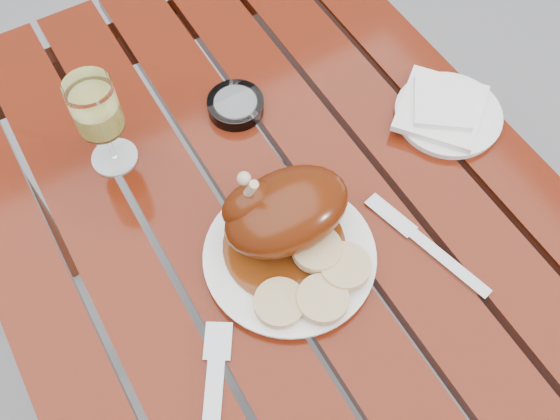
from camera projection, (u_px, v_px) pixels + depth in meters
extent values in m
plane|color=slate|center=(287.00, 376.00, 1.54)|extent=(60.00, 60.00, 0.00)
cube|color=maroon|center=(289.00, 324.00, 1.21)|extent=(0.80, 1.20, 0.75)
cylinder|color=white|center=(290.00, 257.00, 0.86)|extent=(0.29, 0.29, 0.02)
cylinder|color=#61280B|center=(284.00, 245.00, 0.86)|extent=(0.17, 0.17, 0.00)
ellipsoid|color=#621F07|center=(287.00, 211.00, 0.83)|extent=(0.18, 0.12, 0.09)
ellipsoid|color=#621F07|center=(251.00, 206.00, 0.82)|extent=(0.08, 0.06, 0.07)
cylinder|color=#C6B28C|center=(246.00, 196.00, 0.81)|extent=(0.03, 0.04, 0.10)
cylinder|color=beige|center=(280.00, 303.00, 0.81)|extent=(0.07, 0.07, 0.02)
cylinder|color=beige|center=(323.00, 299.00, 0.81)|extent=(0.07, 0.07, 0.02)
cylinder|color=beige|center=(345.00, 267.00, 0.83)|extent=(0.07, 0.07, 0.02)
cylinder|color=beige|center=(317.00, 249.00, 0.84)|extent=(0.07, 0.07, 0.02)
cylinder|color=#E6E268|center=(102.00, 125.00, 0.89)|extent=(0.09, 0.09, 0.17)
cylinder|color=white|center=(448.00, 115.00, 0.99)|extent=(0.22, 0.22, 0.01)
cube|color=white|center=(441.00, 108.00, 0.98)|extent=(0.18, 0.18, 0.01)
cylinder|color=#B2B7BC|center=(236.00, 105.00, 0.99)|extent=(0.11, 0.11, 0.02)
cube|color=gray|center=(213.00, 406.00, 0.77)|extent=(0.12, 0.17, 0.01)
cube|color=gray|center=(435.00, 252.00, 0.87)|extent=(0.06, 0.18, 0.01)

